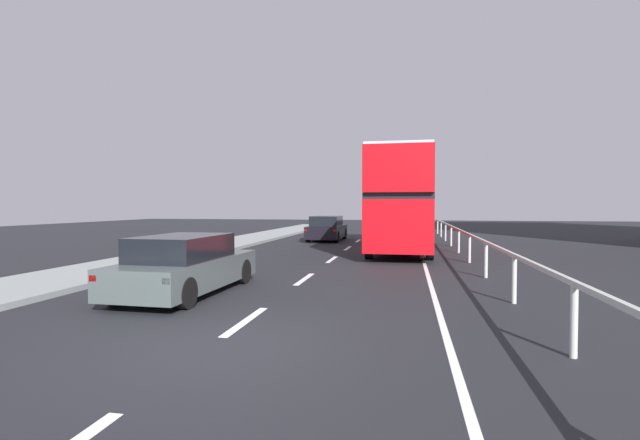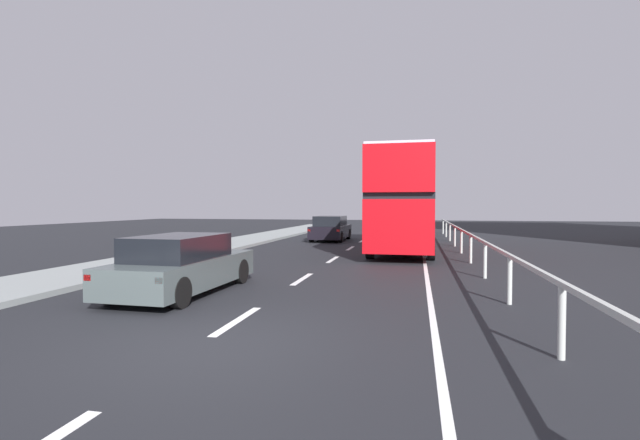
# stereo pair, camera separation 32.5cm
# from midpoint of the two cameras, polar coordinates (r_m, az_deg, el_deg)

# --- Properties ---
(ground_plane) EXTENTS (74.32, 120.00, 0.10)m
(ground_plane) POSITION_cam_midpoint_polar(r_m,az_deg,el_deg) (7.35, -14.12, -14.97)
(ground_plane) COLOR black
(lane_paint_markings) EXTENTS (3.58, 46.00, 0.01)m
(lane_paint_markings) POSITION_cam_midpoint_polar(r_m,az_deg,el_deg) (15.32, 7.60, -5.95)
(lane_paint_markings) COLOR silver
(lane_paint_markings) RESTS_ON ground
(bridge_side_railing) EXTENTS (0.10, 42.00, 1.05)m
(bridge_side_railing) POSITION_cam_midpoint_polar(r_m,az_deg,el_deg) (15.56, 18.43, -2.75)
(bridge_side_railing) COLOR #B8BBB7
(bridge_side_railing) RESTS_ON ground
(double_decker_bus_red) EXTENTS (2.70, 10.44, 4.35)m
(double_decker_bus_red) POSITION_cam_midpoint_polar(r_m,az_deg,el_deg) (21.36, 9.72, 2.47)
(double_decker_bus_red) COLOR red
(double_decker_bus_red) RESTS_ON ground
(hatchback_car_near) EXTENTS (1.88, 4.50, 1.38)m
(hatchback_car_near) POSITION_cam_midpoint_polar(r_m,az_deg,el_deg) (11.23, -17.21, -5.45)
(hatchback_car_near) COLOR #454F50
(hatchback_car_near) RESTS_ON ground
(sedan_car_ahead) EXTENTS (1.89, 4.37, 1.46)m
(sedan_car_ahead) POSITION_cam_midpoint_polar(r_m,az_deg,el_deg) (27.10, 0.53, -1.10)
(sedan_car_ahead) COLOR black
(sedan_car_ahead) RESTS_ON ground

